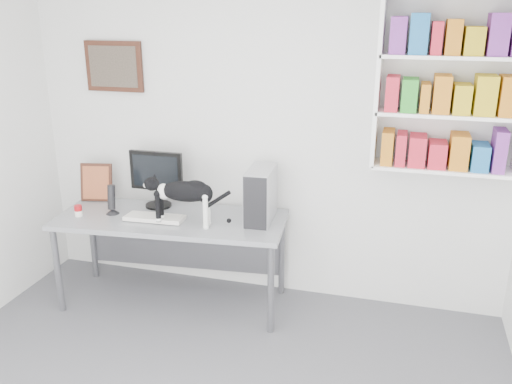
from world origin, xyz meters
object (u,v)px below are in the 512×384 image
monitor (157,179)px  leaning_print (96,182)px  keyboard (155,218)px  speaker (112,199)px  bookshelf (451,86)px  pc_tower (261,195)px  soup_can (78,211)px  desk (173,260)px  cat (185,203)px

monitor → leaning_print: monitor is taller
keyboard → speaker: 0.41m
bookshelf → keyboard: size_ratio=2.63×
pc_tower → soup_can: pc_tower is taller
bookshelf → pc_tower: bearing=-172.2°
desk → speaker: 0.71m
cat → monitor: bearing=132.6°
leaning_print → cat: bearing=-30.8°
bookshelf → leaning_print: bearing=-177.8°
monitor → keyboard: size_ratio=1.04×
pc_tower → speaker: pc_tower is taller
keyboard → cat: bearing=-11.9°
pc_tower → speaker: bearing=-174.4°
pc_tower → soup_can: bearing=-171.2°
keyboard → leaning_print: leaning_print is taller
desk → keyboard: keyboard is taller
keyboard → soup_can: soup_can is taller
desk → speaker: (-0.49, -0.05, 0.51)m
soup_can → keyboard: bearing=8.1°
bookshelf → monitor: bearing=-177.2°
keyboard → cat: 0.33m
keyboard → speaker: (-0.39, 0.03, 0.11)m
speaker → monitor: bearing=38.7°
desk → monitor: 0.69m
soup_can → monitor: bearing=36.1°
bookshelf → monitor: 2.40m
bookshelf → pc_tower: (-1.33, -0.18, -0.87)m
bookshelf → pc_tower: size_ratio=2.92×
pc_tower → leaning_print: bearing=173.9°
speaker → leaning_print: (-0.29, 0.26, 0.04)m
monitor → desk: bearing=-46.0°
pc_tower → desk: bearing=-172.4°
leaning_print → soup_can: (0.05, -0.38, -0.13)m
speaker → desk: bearing=2.4°
soup_can → cat: size_ratio=0.15×
desk → cat: (0.18, -0.13, 0.57)m
pc_tower → leaning_print: size_ratio=1.25×
keyboard → pc_tower: 0.87m
monitor → cat: (0.39, -0.34, -0.06)m
leaning_print → soup_can: size_ratio=3.76×
bookshelf → cat: (-1.86, -0.45, -0.90)m
bookshelf → soup_can: 3.01m
keyboard → cat: (0.28, -0.04, 0.17)m
monitor → speaker: bearing=-138.0°
desk → pc_tower: 0.94m
keyboard → cat: size_ratio=0.77×
bookshelf → monitor: bookshelf is taller
monitor → bookshelf: bearing=2.4°
leaning_print → speaker: bearing=-53.5°
keyboard → speaker: bearing=172.2°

